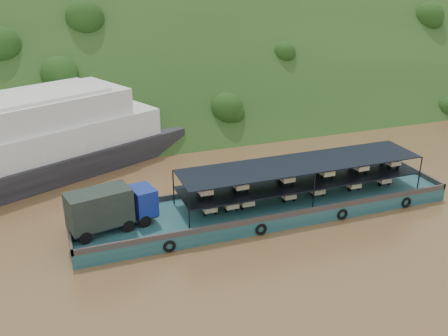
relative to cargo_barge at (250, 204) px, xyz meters
name	(u,v)px	position (x,y,z in m)	size (l,w,h in m)	color
ground	(255,208)	(1.06, 1.41, -1.21)	(160.00, 160.00, 0.00)	brown
hillside	(164,110)	(1.06, 37.41, -1.21)	(140.00, 28.00, 28.00)	#173312
cargo_barge	(250,204)	(0.00, 0.00, 0.00)	(35.08, 7.18, 4.85)	#144148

